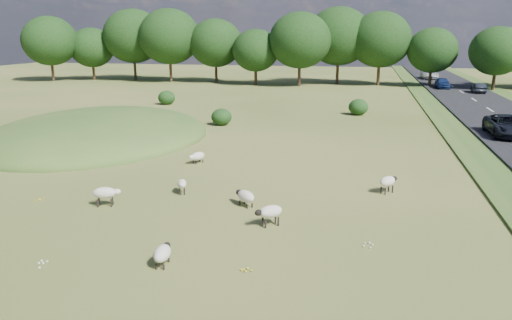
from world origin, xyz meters
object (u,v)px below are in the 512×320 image
(sheep_1, at_px, (270,212))
(car_1, at_px, (429,74))
(sheep_3, at_px, (197,156))
(car_0, at_px, (442,83))
(sheep_6, at_px, (245,196))
(car_5, at_px, (478,88))
(sheep_4, at_px, (182,184))
(car_2, at_px, (507,126))
(sheep_0, at_px, (388,181))
(sheep_5, at_px, (105,193))
(sheep_2, at_px, (163,253))
(car_4, at_px, (437,67))

(sheep_1, distance_m, car_1, 71.78)
(sheep_3, distance_m, car_0, 50.19)
(sheep_6, xyz_separation_m, car_5, (19.39, 48.16, 0.41))
(sheep_4, bearing_deg, car_2, -69.41)
(sheep_4, xyz_separation_m, car_1, (19.07, 67.09, 0.50))
(sheep_0, xyz_separation_m, sheep_6, (-6.43, -3.33, -0.14))
(sheep_1, distance_m, sheep_3, 11.01)
(car_2, bearing_deg, sheep_6, -129.84)
(sheep_6, height_order, car_1, car_1)
(sheep_5, xyz_separation_m, sheep_6, (6.22, 1.40, -0.17))
(car_2, bearing_deg, sheep_5, -137.36)
(car_0, bearing_deg, sheep_2, -105.94)
(sheep_2, height_order, car_1, car_1)
(sheep_1, bearing_deg, sheep_0, -169.10)
(car_1, relative_size, car_2, 1.00)
(sheep_2, xyz_separation_m, sheep_3, (-3.31, 13.38, -0.01))
(sheep_6, bearing_deg, sheep_2, 120.63)
(sheep_2, xyz_separation_m, car_0, (16.94, 59.31, 0.54))
(sheep_1, bearing_deg, sheep_5, -43.49)
(car_4, bearing_deg, sheep_0, 81.37)
(car_2, bearing_deg, car_1, 90.00)
(sheep_2, relative_size, sheep_6, 1.03)
(sheep_4, bearing_deg, sheep_0, -99.41)
(sheep_5, distance_m, sheep_6, 6.38)
(sheep_2, xyz_separation_m, sheep_4, (-2.14, 7.58, 0.06))
(sheep_4, bearing_deg, sheep_3, -10.64)
(car_1, bearing_deg, car_0, -90.00)
(car_0, bearing_deg, car_1, 90.00)
(sheep_5, distance_m, car_2, 29.66)
(sheep_2, relative_size, car_0, 0.29)
(sheep_2, bearing_deg, car_2, -39.57)
(sheep_2, distance_m, sheep_4, 7.88)
(sheep_0, relative_size, car_2, 0.21)
(sheep_5, bearing_deg, car_2, 26.54)
(sheep_0, bearing_deg, sheep_2, -178.53)
(sheep_6, distance_m, car_0, 55.09)
(sheep_4, relative_size, car_4, 0.23)
(car_1, xyz_separation_m, car_5, (3.80, -20.04, -0.14))
(sheep_1, bearing_deg, car_2, -161.60)
(sheep_2, xyz_separation_m, car_4, (20.74, 95.26, 0.47))
(sheep_6, xyz_separation_m, car_2, (15.59, 18.69, 0.55))
(sheep_4, bearing_deg, car_5, -48.00)
(car_0, xyz_separation_m, car_5, (3.80, -4.67, -0.11))
(sheep_3, bearing_deg, sheep_6, 61.88)
(sheep_0, xyz_separation_m, car_4, (12.96, 85.45, 0.32))
(sheep_0, xyz_separation_m, car_1, (9.16, 64.86, 0.41))
(car_0, bearing_deg, sheep_0, -100.49)
(car_0, height_order, car_1, car_1)
(car_5, bearing_deg, sheep_2, 69.22)
(sheep_4, bearing_deg, car_1, -37.95)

